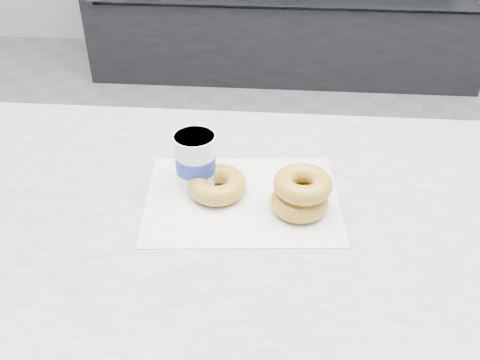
% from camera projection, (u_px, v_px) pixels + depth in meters
% --- Properties ---
extents(ground, '(5.00, 5.00, 0.00)m').
position_uv_depth(ground, '(271.00, 306.00, 1.91)').
color(ground, gray).
rests_on(ground, ground).
extents(wax_paper, '(0.36, 0.29, 0.00)m').
position_uv_depth(wax_paper, '(242.00, 199.00, 0.95)').
color(wax_paper, silver).
rests_on(wax_paper, counter).
extents(donut_single, '(0.11, 0.11, 0.04)m').
position_uv_depth(donut_single, '(217.00, 185.00, 0.95)').
color(donut_single, gold).
rests_on(donut_single, wax_paper).
extents(donut_stack, '(0.11, 0.10, 0.07)m').
position_uv_depth(donut_stack, '(301.00, 193.00, 0.91)').
color(donut_stack, gold).
rests_on(donut_stack, wax_paper).
extents(coffee_cup, '(0.09, 0.09, 0.10)m').
position_uv_depth(coffee_cup, '(195.00, 160.00, 0.96)').
color(coffee_cup, white).
rests_on(coffee_cup, counter).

